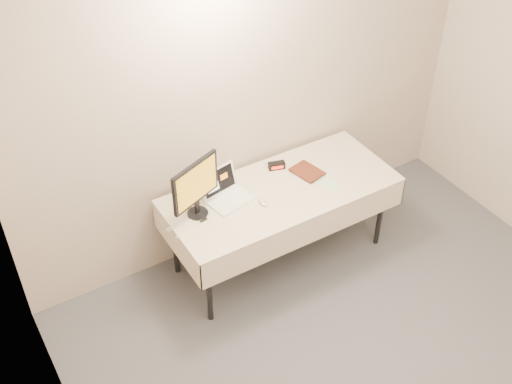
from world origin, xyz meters
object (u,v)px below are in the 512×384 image
book (300,165)px  table (281,195)px  laptop (225,192)px  monitor (196,185)px

book → table: bearing=-179.4°
laptop → monitor: monitor is taller
table → book: bearing=13.5°
table → book: 0.28m
table → laptop: 0.46m
monitor → book: 0.91m
table → laptop: bearing=162.0°
monitor → laptop: bearing=-9.5°
table → monitor: bearing=173.4°
laptop → book: 0.64m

